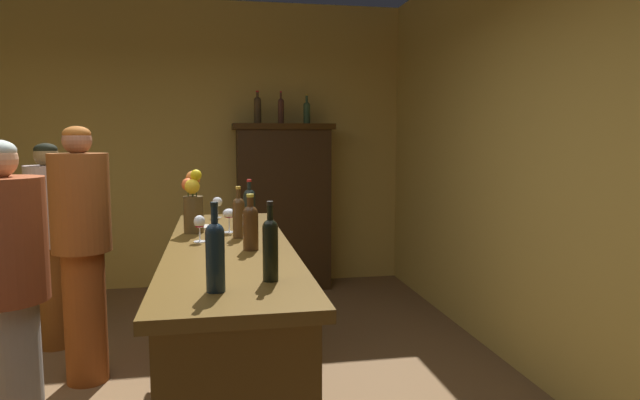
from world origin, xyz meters
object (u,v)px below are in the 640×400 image
wine_bottle_merlot (270,246)px  patron_in_navy (82,245)px  wine_bottle_pinot (251,225)px  wine_glass_rear (200,224)px  wine_glass_mid (229,215)px  patron_by_cabinet (50,237)px  patron_in_grey (5,293)px  wine_glass_front (217,202)px  wine_bottle_malbec (239,215)px  display_bottle_left (258,109)px  display_bottle_center (307,111)px  display_cabinet (283,203)px  display_bottle_midleft (281,110)px  cheese_plate (203,227)px  bar_counter (231,335)px  flower_arrangement (193,201)px  wine_bottle_rose (249,206)px  wine_bottle_chardonnay (215,253)px

wine_bottle_merlot → patron_in_navy: bearing=124.8°
wine_bottle_pinot → wine_glass_rear: wine_bottle_pinot is taller
wine_glass_mid → patron_by_cabinet: bearing=142.2°
patron_in_navy → patron_in_grey: size_ratio=1.05×
wine_glass_front → patron_in_navy: size_ratio=0.09×
wine_glass_rear → wine_bottle_malbec: bearing=22.8°
patron_in_grey → patron_by_cabinet: (-0.23, 1.58, -0.00)m
patron_by_cabinet → wine_bottle_pinot: bearing=-16.7°
wine_bottle_merlot → patron_in_navy: (-1.06, 1.52, -0.25)m
wine_bottle_merlot → patron_in_grey: size_ratio=0.20×
display_bottle_left → display_bottle_center: display_bottle_left is taller
display_cabinet → wine_bottle_malbec: (-0.56, -2.57, 0.24)m
display_cabinet → display_bottle_midleft: display_bottle_midleft is taller
wine_glass_front → wine_bottle_pinot: bearing=-82.3°
wine_glass_front → display_bottle_midleft: bearing=69.0°
patron_in_grey → patron_by_cabinet: size_ratio=1.02×
display_cabinet → cheese_plate: 2.31m
bar_counter → cheese_plate: size_ratio=16.00×
wine_bottle_pinot → wine_glass_front: size_ratio=1.93×
display_bottle_center → wine_glass_rear: bearing=-111.2°
bar_counter → display_bottle_center: display_bottle_center is taller
display_bottle_center → patron_in_grey: bearing=-123.1°
wine_bottle_malbec → cheese_plate: bearing=118.8°
wine_glass_rear → cheese_plate: bearing=89.5°
wine_bottle_merlot → display_bottle_center: size_ratio=1.06×
patron_in_grey → patron_by_cabinet: 1.60m
wine_glass_mid → display_bottle_center: size_ratio=0.48×
wine_bottle_malbec → cheese_plate: wine_bottle_malbec is taller
display_cabinet → wine_glass_mid: display_cabinet is taller
flower_arrangement → display_bottle_left: bearing=76.4°
display_cabinet → wine_bottle_rose: bearing=-102.5°
patron_in_navy → patron_in_grey: patron_in_navy is taller
wine_bottle_chardonnay → patron_by_cabinet: patron_by_cabinet is taller
display_cabinet → wine_glass_front: 1.87m
patron_in_navy → wine_bottle_pinot: bearing=-14.2°
wine_bottle_pinot → wine_glass_front: (-0.16, 1.20, -0.02)m
wine_bottle_merlot → flower_arrangement: size_ratio=0.84×
display_cabinet → wine_bottle_merlot: size_ratio=5.37×
display_cabinet → flower_arrangement: 2.50m
display_bottle_midleft → wine_glass_rear: bearing=-106.0°
wine_bottle_merlot → display_bottle_left: display_bottle_left is taller
cheese_plate → display_bottle_left: 2.40m
cheese_plate → display_bottle_center: bearing=64.7°
bar_counter → wine_bottle_chardonnay: (-0.07, -0.92, 0.65)m
display_bottle_left → patron_in_navy: 2.60m
wine_glass_rear → wine_bottle_rose: bearing=59.0°
wine_bottle_merlot → wine_glass_front: bearing=96.3°
wine_glass_rear → display_bottle_midleft: bearing=74.0°
display_bottle_center → wine_bottle_merlot: bearing=-101.5°
patron_in_navy → patron_in_grey: (-0.14, -0.91, -0.05)m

